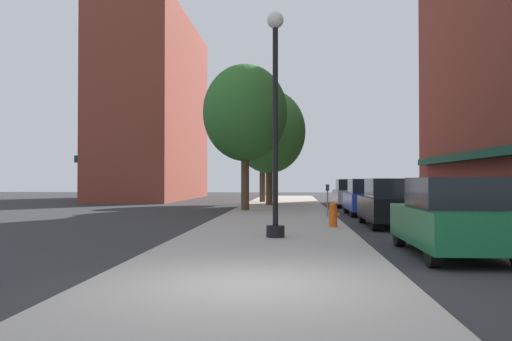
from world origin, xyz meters
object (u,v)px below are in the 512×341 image
parking_meter_near (327,196)px  car_black (391,203)px  tree_far (262,130)px  tree_near (245,113)px  car_green (452,218)px  lamppost (275,119)px  fire_hydrant (333,214)px  tree_mid (269,132)px  car_blue (367,198)px  car_silver (350,194)px

parking_meter_near → car_black: (1.95, -3.55, -0.14)m
tree_far → car_black: tree_far is taller
tree_near → car_green: size_ratio=1.69×
lamppost → fire_hydrant: 4.47m
tree_near → tree_mid: (0.94, 5.72, -0.43)m
tree_mid → fire_hydrant: bearing=-79.9°
fire_hydrant → tree_mid: bearing=100.1°
tree_far → car_green: bearing=-77.8°
tree_near → tree_mid: tree_near is taller
parking_meter_near → tree_far: tree_far is taller
tree_far → car_green: 26.21m
tree_near → tree_far: tree_near is taller
lamppost → tree_mid: (-0.99, 18.37, 1.32)m
tree_far → car_blue: 13.90m
lamppost → car_silver: (3.81, 18.22, -2.39)m
tree_near → tree_far: 10.25m
tree_far → lamppost: bearing=-85.8°
lamppost → parking_meter_near: 8.78m
lamppost → parking_meter_near: (1.86, 8.28, -2.25)m
parking_meter_near → tree_far: size_ratio=0.18×
tree_far → car_silver: size_ratio=1.66×
car_green → tree_near: bearing=112.9°
car_blue → tree_mid: bearing=123.3°
tree_mid → lamppost: bearing=-86.9°
fire_hydrant → car_blue: 7.99m
tree_near → tree_far: (0.27, 10.24, 0.13)m
tree_far → car_silver: 8.37m
tree_near → lamppost: bearing=-81.3°
tree_mid → car_black: bearing=-70.6°
fire_hydrant → car_black: size_ratio=0.18×
tree_mid → car_silver: 6.07m
tree_near → car_green: bearing=-69.1°
car_black → tree_far: bearing=108.5°
parking_meter_near → tree_mid: (-2.86, 10.09, 3.57)m
tree_far → tree_mid: bearing=-81.6°
parking_meter_near → tree_far: (-3.53, 14.61, 4.12)m
fire_hydrant → car_black: (2.09, 1.60, 0.29)m
lamppost → car_blue: size_ratio=1.37×
car_blue → car_silver: bearing=90.7°
tree_mid → car_green: size_ratio=1.61×
parking_meter_near → tree_mid: bearing=105.8°
tree_mid → car_silver: tree_mid is taller
parking_meter_near → car_green: car_green is taller
parking_meter_near → tree_near: size_ratio=0.18×
tree_near → car_green: (5.75, -15.04, -4.14)m
car_silver → fire_hydrant: bearing=-97.7°
tree_mid → tree_far: (-0.67, 4.52, 0.55)m
tree_mid → car_black: (4.81, -13.64, -3.71)m
parking_meter_near → tree_far: 15.59m
lamppost → tree_far: size_ratio=0.83×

